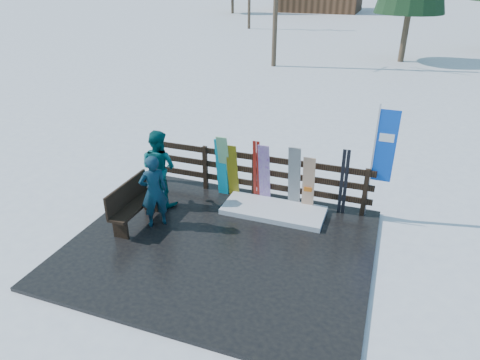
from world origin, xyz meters
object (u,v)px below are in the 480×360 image
at_px(bench, 132,202).
at_px(snowboard_2, 233,171).
at_px(rental_flag, 382,150).
at_px(snowboard_3, 264,174).
at_px(person_back, 159,168).
at_px(person_front, 154,191).
at_px(snowboard_5, 308,184).
at_px(snowboard_4, 294,178).
at_px(snowboard_1, 225,166).
at_px(snowboard_0, 221,168).

height_order(bench, snowboard_2, snowboard_2).
bearing_deg(snowboard_2, rental_flag, 4.67).
bearing_deg(snowboard_3, person_back, -160.58).
height_order(snowboard_3, person_front, person_front).
height_order(snowboard_5, rental_flag, rental_flag).
relative_size(snowboard_4, snowboard_5, 1.16).
xyz_separation_m(snowboard_5, person_back, (-3.37, -0.82, 0.23)).
distance_m(snowboard_1, snowboard_3, 1.00).
xyz_separation_m(snowboard_1, person_front, (-0.93, -1.74, 0.01)).
xyz_separation_m(snowboard_1, snowboard_3, (1.00, -0.00, -0.04)).
relative_size(snowboard_0, snowboard_1, 0.92).
bearing_deg(person_back, snowboard_4, -154.63).
relative_size(snowboard_1, snowboard_5, 1.21).
xyz_separation_m(snowboard_3, rental_flag, (2.51, 0.27, 0.84)).
bearing_deg(bench, snowboard_2, 48.41).
bearing_deg(snowboard_0, snowboard_3, -0.00).
relative_size(snowboard_1, snowboard_2, 1.16).
height_order(snowboard_0, snowboard_5, snowboard_0).
height_order(snowboard_0, snowboard_3, snowboard_3).
distance_m(snowboard_2, snowboard_3, 0.79).
xyz_separation_m(snowboard_5, person_front, (-2.97, -1.74, 0.14)).
xyz_separation_m(bench, person_back, (0.11, 1.03, 0.40)).
distance_m(snowboard_4, person_front, 3.16).
bearing_deg(snowboard_0, snowboard_1, 0.00).
distance_m(snowboard_1, snowboard_4, 1.71).
relative_size(snowboard_0, snowboard_3, 0.98).
distance_m(rental_flag, person_back, 5.00).
relative_size(snowboard_0, snowboard_2, 1.07).
distance_m(snowboard_2, person_front, 2.08).
bearing_deg(bench, person_back, 83.68).
relative_size(snowboard_1, person_front, 1.01).
bearing_deg(person_back, snowboard_1, -137.99).
height_order(bench, snowboard_1, snowboard_1).
relative_size(snowboard_1, rental_flag, 0.64).
bearing_deg(rental_flag, snowboard_2, -175.33).
height_order(bench, snowboard_0, snowboard_0).
bearing_deg(snowboard_1, person_front, -118.21).
height_order(snowboard_1, snowboard_5, snowboard_1).
bearing_deg(snowboard_2, person_back, -151.84).
xyz_separation_m(snowboard_4, rental_flag, (1.80, 0.27, 0.82)).
relative_size(snowboard_3, snowboard_4, 0.98).
distance_m(snowboard_5, rental_flag, 1.75).
height_order(bench, person_front, person_front).
bearing_deg(snowboard_5, snowboard_0, -180.00).
bearing_deg(snowboard_4, snowboard_0, 180.00).
xyz_separation_m(snowboard_1, rental_flag, (3.51, 0.27, 0.80)).
distance_m(snowboard_2, snowboard_5, 1.84).
height_order(person_front, person_back, person_back).
xyz_separation_m(bench, snowboard_1, (1.44, 1.85, 0.29)).
distance_m(snowboard_2, snowboard_4, 1.51).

